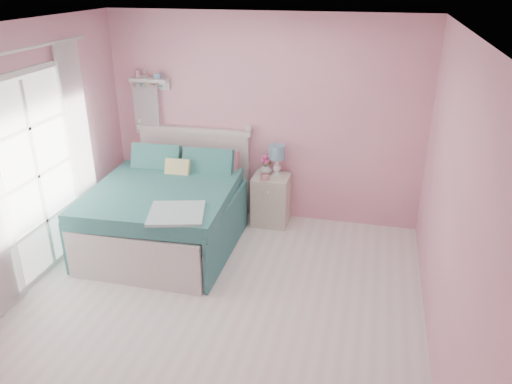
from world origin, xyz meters
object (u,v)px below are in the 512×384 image
at_px(bed, 169,211).
at_px(nightstand, 271,200).
at_px(teacup, 265,177).
at_px(vase, 266,168).
at_px(table_lamp, 277,154).

bearing_deg(bed, nightstand, 31.89).
relative_size(nightstand, teacup, 6.29).
distance_m(nightstand, vase, 0.41).
distance_m(bed, vase, 1.33).
relative_size(bed, nightstand, 3.12).
bearing_deg(vase, table_lamp, 9.73).
bearing_deg(bed, vase, 35.79).
height_order(bed, table_lamp, bed).
height_order(bed, nightstand, bed).
distance_m(nightstand, table_lamp, 0.60).
bearing_deg(teacup, bed, -148.99).
xyz_separation_m(bed, nightstand, (1.09, 0.76, -0.07)).
height_order(table_lamp, vase, table_lamp).
bearing_deg(teacup, vase, 98.99).
distance_m(table_lamp, teacup, 0.33).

